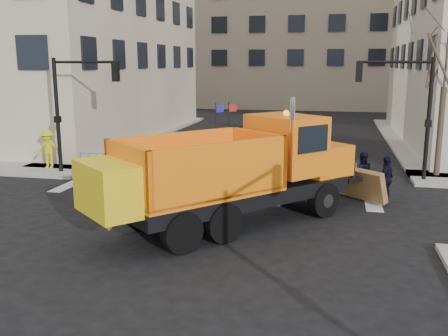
% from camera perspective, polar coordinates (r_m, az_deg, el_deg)
% --- Properties ---
extents(ground, '(120.00, 120.00, 0.00)m').
position_cam_1_polar(ground, '(15.00, -6.02, -8.20)').
color(ground, black).
rests_on(ground, ground).
extents(sidewalk_back, '(64.00, 5.00, 0.15)m').
position_cam_1_polar(sidewalk_back, '(22.88, 0.75, -0.93)').
color(sidewalk_back, gray).
rests_on(sidewalk_back, ground).
extents(building_far, '(30.00, 18.00, 24.00)m').
position_cam_1_polar(building_far, '(65.86, 9.00, 17.66)').
color(building_far, tan).
rests_on(building_far, ground).
extents(traffic_light_left, '(0.18, 0.18, 5.40)m').
position_cam_1_polar(traffic_light_left, '(24.46, -18.49, 5.53)').
color(traffic_light_left, black).
rests_on(traffic_light_left, ground).
extents(traffic_light_right, '(0.18, 0.18, 5.40)m').
position_cam_1_polar(traffic_light_right, '(23.30, 22.32, 4.97)').
color(traffic_light_right, black).
rests_on(traffic_light_right, ground).
extents(crowd_barriers, '(12.60, 0.60, 1.10)m').
position_cam_1_polar(crowd_barriers, '(22.08, -1.63, -0.14)').
color(crowd_barriers, '#9EA0A5').
rests_on(crowd_barriers, ground).
extents(street_tree, '(3.00, 3.00, 7.50)m').
position_cam_1_polar(street_tree, '(24.32, 23.77, 7.59)').
color(street_tree, '#382B21').
rests_on(street_tree, ground).
extents(plow_truck, '(9.10, 9.85, 4.12)m').
position_cam_1_polar(plow_truck, '(15.80, 0.88, -0.20)').
color(plow_truck, black).
rests_on(plow_truck, ground).
extents(cop_a, '(0.77, 0.59, 1.91)m').
position_cam_1_polar(cop_a, '(18.47, 11.16, -1.45)').
color(cop_a, black).
rests_on(cop_a, ground).
extents(cop_b, '(0.97, 0.82, 1.77)m').
position_cam_1_polar(cop_b, '(20.29, 15.46, -0.67)').
color(cop_b, black).
rests_on(cop_b, ground).
extents(cop_c, '(0.85, 1.12, 1.77)m').
position_cam_1_polar(cop_c, '(19.62, 18.05, -1.24)').
color(cop_c, black).
rests_on(cop_c, ground).
extents(worker, '(1.27, 0.82, 1.86)m').
position_cam_1_polar(worker, '(25.63, -19.47, 2.06)').
color(worker, '#CECB18').
rests_on(worker, sidewalk_back).
extents(newspaper_box, '(0.56, 0.53, 1.10)m').
position_cam_1_polar(newspaper_box, '(20.69, 12.59, -0.81)').
color(newspaper_box, '#A4230C').
rests_on(newspaper_box, sidewalk_back).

